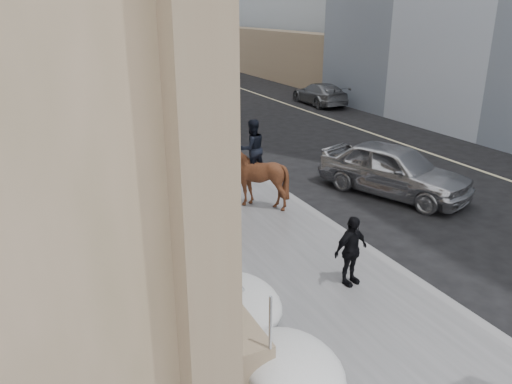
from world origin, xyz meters
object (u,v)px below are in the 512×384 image
car_silver (394,169)px  car_grey (320,94)px  mounted_horse_right (254,172)px  mounted_horse_left (176,221)px  pedestrian (351,251)px

car_silver → car_grey: (6.44, 14.89, -0.16)m
mounted_horse_right → car_grey: size_ratio=0.55×
mounted_horse_left → car_grey: (14.18, 16.76, -0.51)m
mounted_horse_left → mounted_horse_right: 4.05m
mounted_horse_right → mounted_horse_left: bearing=36.6°
mounted_horse_left → mounted_horse_right: bearing=-139.8°
car_grey → mounted_horse_right: bearing=54.5°
mounted_horse_right → pedestrian: (-0.04, -4.99, -0.29)m
mounted_horse_right → pedestrian: bearing=86.6°
mounted_horse_left → pedestrian: mounted_horse_left is taller
mounted_horse_left → pedestrian: bearing=142.6°
pedestrian → car_silver: 6.32m
mounted_horse_right → pedestrian: mounted_horse_right is taller
mounted_horse_left → pedestrian: (3.08, -2.40, -0.29)m
mounted_horse_right → car_grey: 17.98m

